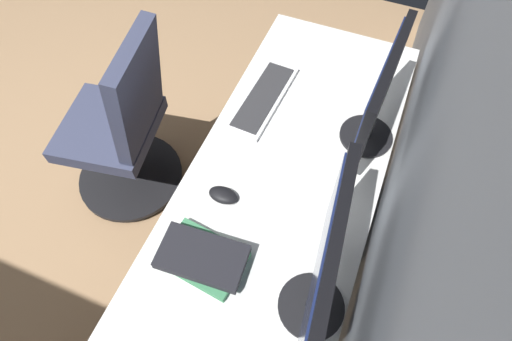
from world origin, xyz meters
TOP-DOWN VIEW (x-y plane):
  - wall_back at (0.00, 2.06)m, footprint 4.44×0.10m
  - desk at (-0.04, 1.65)m, footprint 1.99×0.67m
  - drawer_pedestal at (-0.23, 1.68)m, footprint 0.40×0.51m
  - monitor_primary at (0.22, 1.88)m, footprint 0.56×0.20m
  - monitor_secondary at (-0.47, 1.88)m, footprint 0.49×0.20m
  - keyboard_main at (-0.50, 1.45)m, footprint 0.43×0.16m
  - mouse_main at (-0.02, 1.49)m, footprint 0.06×0.10m
  - book_stack_near at (0.21, 1.53)m, footprint 0.20×0.28m
  - office_chair at (-0.30, 0.83)m, footprint 0.56×0.58m

SIDE VIEW (x-z plane):
  - drawer_pedestal at x=-0.23m, z-range 0.00..0.69m
  - office_chair at x=-0.30m, z-range -0.03..0.94m
  - desk at x=-0.04m, z-range 0.30..1.03m
  - keyboard_main at x=-0.50m, z-range 0.73..0.75m
  - mouse_main at x=-0.02m, z-range 0.73..0.76m
  - book_stack_near at x=0.21m, z-range 0.73..0.79m
  - monitor_secondary at x=-0.47m, z-range 0.76..1.16m
  - monitor_primary at x=0.22m, z-range 0.76..1.22m
  - wall_back at x=0.00m, z-range 0.00..2.60m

